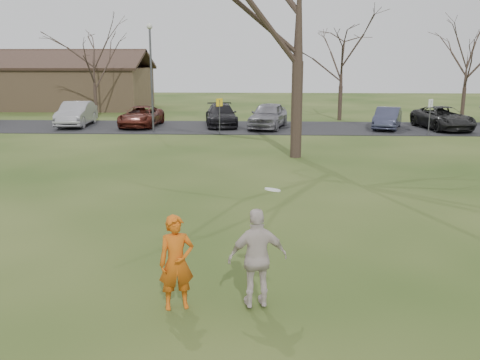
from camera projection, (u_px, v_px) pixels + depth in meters
The scene contains 15 objects.
ground at pixel (229, 321), 8.72m from camera, with size 120.00×120.00×0.00m, color #1E380F.
parking_strip at pixel (255, 127), 33.02m from camera, with size 62.00×6.50×0.04m, color black.
player_defender at pixel (176, 263), 9.00m from camera, with size 0.62×0.41×1.70m, color #C45410.
car_1 at pixel (76, 114), 33.49m from camera, with size 1.66×4.75×1.56m, color #96959A.
car_2 at pixel (141, 116), 33.25m from camera, with size 2.14×4.65×1.29m, color #501B12.
car_3 at pixel (221, 115), 33.53m from camera, with size 1.93×4.75×1.38m, color black.
car_4 at pixel (268, 115), 32.48m from camera, with size 1.88×4.68×1.59m, color gray.
car_5 at pixel (387, 118), 32.18m from camera, with size 1.40×4.00×1.32m, color #32354C.
car_6 at pixel (443, 118), 31.97m from camera, with size 2.30×4.99×1.39m, color black.
catching_play at pixel (258, 258), 8.94m from camera, with size 1.11×0.65×2.16m.
building at pixel (33, 86), 46.10m from camera, with size 20.60×8.50×5.14m.
lamp_post at pixel (151, 65), 29.95m from camera, with size 0.34×0.34×6.27m.
sign_yellow at pixel (219, 109), 29.87m from camera, with size 0.35×0.35×2.08m.
sign_white at pixel (430, 110), 29.34m from camera, with size 0.35×0.35×2.08m.
small_tree_row at pixel (318, 65), 36.87m from camera, with size 55.00×5.90×8.50m.
Camera 1 is at (0.54, -7.93, 4.31)m, focal length 38.74 mm.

